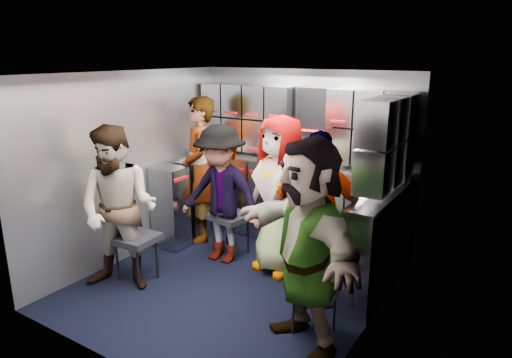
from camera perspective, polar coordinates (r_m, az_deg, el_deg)
The scene contains 29 objects.
floor at distance 4.80m, azimuth -2.73°, elevation -12.91°, with size 3.00×3.00×0.00m, color black.
wall_back at distance 5.65m, azimuth 5.95°, elevation 2.81°, with size 2.80×0.04×2.10m, color #91979E.
wall_left at distance 5.31m, azimuth -15.33°, elevation 1.52°, with size 0.04×3.00×2.10m, color #91979E.
wall_right at distance 3.80m, azimuth 14.65°, elevation -3.93°, with size 0.04×3.00×2.10m, color #91979E.
ceiling at distance 4.22m, azimuth -3.10°, elevation 13.03°, with size 2.80×3.00×0.02m, color silver.
cart_bank_back at distance 5.61m, azimuth 4.83°, elevation -3.11°, with size 2.68×0.38×0.99m, color #969AA5.
cart_bank_left at distance 5.69m, azimuth -9.36°, elevation -3.00°, with size 0.38×0.76×0.99m, color #969AA5.
counter at distance 5.47m, azimuth 4.95°, elevation 2.06°, with size 2.68×0.42×0.03m, color #BBBDC3.
locker_bank_back at distance 5.43m, azimuth 5.36°, elevation 7.06°, with size 2.68×0.28×0.82m, color #969AA5.
locker_bank_right at distance 4.38m, azimuth 16.07°, elevation 4.49°, with size 0.28×1.00×0.82m, color #969AA5.
right_cabinet at distance 4.57m, azimuth 14.78°, elevation -7.98°, with size 0.28×1.20×1.00m, color #969AA5.
coffee_niche at distance 5.41m, azimuth 7.36°, elevation 6.75°, with size 0.46×0.16×0.84m, color black, non-canonical shape.
red_latch_strip at distance 5.33m, azimuth 3.92°, elevation 0.23°, with size 2.60×0.02×0.03m, color #960A0D.
jump_seat_near_left at distance 4.85m, azimuth -14.81°, elevation -7.47°, with size 0.44×0.42×0.49m.
jump_seat_mid_left at distance 5.28m, azimuth -3.18°, elevation -4.99°, with size 0.49×0.47×0.49m.
jump_seat_center at distance 5.06m, azimuth 3.95°, elevation -6.19°, with size 0.51×0.50×0.47m.
jump_seat_mid_right at distance 4.55m, azimuth 8.20°, elevation -9.45°, with size 0.44×0.43×0.42m.
jump_seat_near_right at distance 3.90m, azimuth 7.37°, elevation -13.78°, with size 0.40×0.39×0.43m.
attendant_standing at distance 5.64m, azimuth -7.08°, elevation 1.14°, with size 0.65×0.43×1.79m, color black.
attendant_arc_a at distance 4.60m, azimuth -16.77°, elevation -3.68°, with size 0.80×0.62×1.64m, color black.
attendant_arc_b at distance 5.04m, azimuth -4.43°, elevation -1.96°, with size 1.00×0.57×1.55m, color black.
attendant_arc_c at distance 4.77m, azimuth 3.00°, elevation -2.06°, with size 0.82×0.54×1.69m, color black.
attendant_arc_d at distance 4.23m, azimuth 7.41°, elevation -4.89°, with size 0.96×0.40×1.63m, color black.
attendant_arc_e at distance 3.54m, azimuth 6.37°, elevation -8.27°, with size 1.59×0.51×1.72m, color black.
bottle_left at distance 5.56m, azimuth 1.67°, elevation 3.68°, with size 0.07×0.07×0.23m, color white.
bottle_mid at distance 5.60m, azimuth 0.88°, elevation 3.85°, with size 0.07×0.07×0.24m, color white.
bottle_right at distance 5.30m, azimuth 6.89°, elevation 3.14°, with size 0.06×0.06×0.26m, color white.
cup_left at distance 5.62m, azimuth 0.58°, elevation 3.17°, with size 0.07×0.07×0.10m, color beige.
cup_right at distance 5.21m, azimuth 9.12°, elevation 2.00°, with size 0.08×0.08×0.11m, color beige.
Camera 1 is at (2.46, -3.43, 2.28)m, focal length 32.00 mm.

